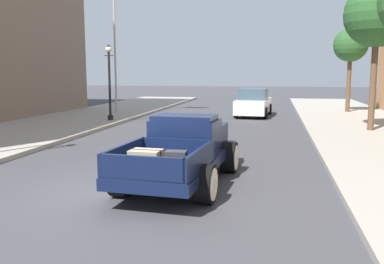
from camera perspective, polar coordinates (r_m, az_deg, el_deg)
name	(u,v)px	position (r m, az deg, el deg)	size (l,w,h in m)	color
ground_plane	(127,192)	(9.19, -9.03, -8.19)	(140.00, 140.00, 0.00)	#3D3D42
hotrod_truck_navy	(184,150)	(9.88, -1.09, -2.44)	(2.41, 5.02, 1.58)	#0F1938
car_background_white	(254,103)	(24.89, 8.50, 3.95)	(2.12, 4.42, 1.65)	silver
street_lamp_far	(109,76)	(21.69, -11.34, 7.54)	(0.50, 0.32, 3.85)	black
flagpole	(118,19)	(26.15, -10.21, 15.10)	(1.74, 0.16, 9.16)	#B2B2B7
street_tree_second	(377,15)	(19.16, 24.21, 14.52)	(2.69, 2.69, 6.15)	brown
street_tree_third	(351,46)	(27.62, 21.06, 11.06)	(2.08, 2.08, 5.16)	brown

